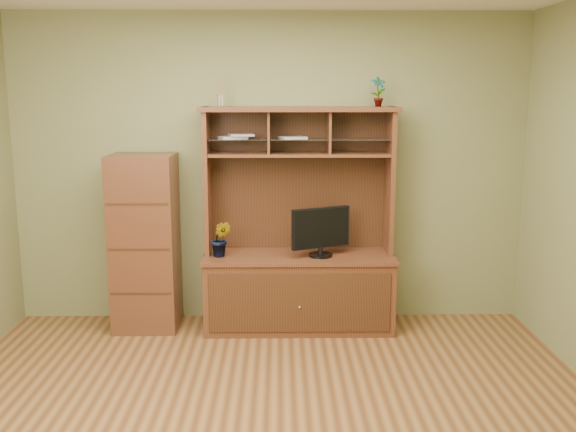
{
  "coord_description": "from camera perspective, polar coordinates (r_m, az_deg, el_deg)",
  "views": [
    {
      "loc": [
        0.09,
        -3.63,
        2.01
      ],
      "look_at": [
        0.15,
        1.2,
        1.08
      ],
      "focal_mm": 40.0,
      "sensor_mm": 36.0,
      "label": 1
    }
  ],
  "objects": [
    {
      "name": "room",
      "position": [
        3.69,
        -2.08,
        0.54
      ],
      "size": [
        4.54,
        4.04,
        2.74
      ],
      "color": "#573418",
      "rests_on": "ground"
    },
    {
      "name": "orchid_plant",
      "position": [
        5.43,
        -5.99,
        -2.04
      ],
      "size": [
        0.19,
        0.16,
        0.31
      ],
      "primitive_type": "imported",
      "rotation": [
        0.0,
        0.0,
        -0.13
      ],
      "color": "#2B5F20",
      "rests_on": "media_hutch"
    },
    {
      "name": "magazines",
      "position": [
        5.45,
        -2.96,
        7.05
      ],
      "size": [
        0.76,
        0.23,
        0.04
      ],
      "color": "#A1A1A6",
      "rests_on": "media_hutch"
    },
    {
      "name": "side_cabinet",
      "position": [
        5.63,
        -12.58,
        -2.3
      ],
      "size": [
        0.54,
        0.49,
        1.51
      ],
      "color": "#422313",
      "rests_on": "room"
    },
    {
      "name": "media_hutch",
      "position": [
        5.56,
        0.96,
        -4.67
      ],
      "size": [
        1.66,
        0.61,
        1.9
      ],
      "color": "#422313",
      "rests_on": "room"
    },
    {
      "name": "reed_diffuser",
      "position": [
        5.45,
        -6.07,
        10.78
      ],
      "size": [
        0.06,
        0.06,
        0.28
      ],
      "color": "silver",
      "rests_on": "media_hutch"
    },
    {
      "name": "monitor",
      "position": [
        5.4,
        2.93,
        -1.33
      ],
      "size": [
        0.5,
        0.25,
        0.42
      ],
      "rotation": [
        0.0,
        0.0,
        0.42
      ],
      "color": "black",
      "rests_on": "media_hutch"
    },
    {
      "name": "top_plant",
      "position": [
        5.49,
        8.01,
        10.91
      ],
      "size": [
        0.15,
        0.11,
        0.25
      ],
      "primitive_type": "imported",
      "rotation": [
        0.0,
        0.0,
        0.21
      ],
      "color": "#305D20",
      "rests_on": "media_hutch"
    }
  ]
}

